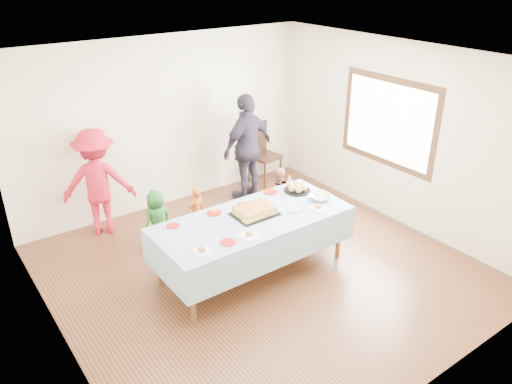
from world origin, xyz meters
The scene contains 22 objects.
ground centered at (0.00, 0.00, 0.00)m, with size 5.00×5.00×0.00m, color #492515.
room_walls centered at (0.05, 0.00, 1.77)m, with size 5.04×5.04×2.72m.
party_table centered at (-0.10, 0.05, 0.72)m, with size 2.50×1.10×0.78m.
birthday_cake centered at (-0.04, 0.10, 0.83)m, with size 0.54×0.42×0.10m.
rolls_tray centered at (0.84, 0.31, 0.83)m, with size 0.37×0.37×0.11m.
punch_bowl centered at (0.92, -0.08, 0.82)m, with size 0.29×0.29×0.07m, color silver.
party_hat centered at (0.86, 0.50, 0.87)m, with size 0.11×0.11×0.18m, color white.
fork_pile centered at (0.43, -0.15, 0.81)m, with size 0.24×0.18×0.07m, color white, non-canonical shape.
plate_red_far_a centered at (-1.01, 0.44, 0.79)m, with size 0.16×0.16×0.01m, color red.
plate_red_far_b centered at (-0.43, 0.43, 0.79)m, with size 0.19×0.19×0.01m, color red.
plate_red_far_c centered at (-0.01, 0.40, 0.79)m, with size 0.16×0.16×0.01m, color red.
plate_red_far_d centered at (0.52, 0.49, 0.79)m, with size 0.20×0.20×0.01m, color red.
plate_red_near centered at (-0.68, -0.27, 0.79)m, with size 0.18×0.18×0.01m, color red.
plate_white_left centered at (-1.02, -0.27, 0.79)m, with size 0.24×0.24×0.01m, color white.
plate_white_mid centered at (-0.40, -0.30, 0.79)m, with size 0.25×0.25×0.01m, color white.
plate_white_right centered at (0.72, -0.25, 0.79)m, with size 0.23×0.23×0.01m, color white.
dining_chair centered at (1.70, 2.29, 0.60)m, with size 0.52×0.52×1.07m.
toddler_left centered at (-0.23, 1.27, 0.38)m, with size 0.28×0.18×0.76m, color #D4561A.
toddler_mid centered at (-0.84, 1.27, 0.44)m, with size 0.43×0.28×0.88m, color #226623.
toddler_right centered at (0.97, 0.90, 0.45)m, with size 0.44×0.34×0.90m, color #CB725E.
adult_left centered at (-1.29, 2.20, 0.79)m, with size 1.03×0.59×1.59m, color red.
adult_right centered at (1.11, 1.89, 0.89)m, with size 1.05×0.44×1.78m, color #2D2838.
Camera 1 is at (-3.28, -4.39, 3.74)m, focal length 35.00 mm.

